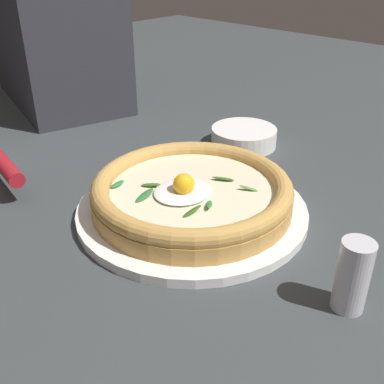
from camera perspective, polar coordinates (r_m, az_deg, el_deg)
The scene contains 6 objects.
ground_plane at distance 0.63m, azimuth -2.40°, elevation -2.98°, with size 2.40×2.40×0.03m, color #373D3F.
pizza_plate at distance 0.60m, azimuth 0.00°, elevation -2.16°, with size 0.30×0.30×0.01m, color white.
pizza at distance 0.59m, azimuth -0.02°, elevation -0.00°, with size 0.26×0.26×0.05m.
side_bowl at distance 0.80m, azimuth 6.40°, elevation 6.77°, with size 0.11×0.11×0.03m, color white.
pizza_cutter at distance 0.71m, azimuth -22.43°, elevation 3.45°, with size 0.04×0.16×0.07m.
pepper_shaker at distance 0.47m, azimuth 19.21°, elevation -9.77°, with size 0.03×0.03×0.08m, color silver.
Camera 1 is at (0.37, 0.39, 0.32)m, focal length 43.25 mm.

